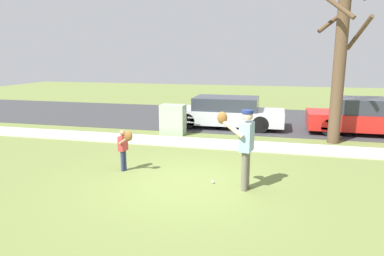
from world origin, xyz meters
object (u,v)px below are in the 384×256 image
Objects in this scene: person_child at (124,144)px; parked_sedan_silver at (226,112)px; baseball at (213,182)px; street_tree_near at (340,54)px; person_adult at (245,141)px; parked_hatchback_red at (363,116)px; utility_cabinet at (173,119)px.

person_child is 0.24× the size of parked_sedan_silver.
baseball is 0.01× the size of street_tree_near.
person_adult reaches higher than parked_hatchback_red.
baseball is (2.31, -0.32, -0.67)m from person_child.
street_tree_near reaches higher than parked_hatchback_red.
utility_cabinet is at bearing 14.24° from parked_hatchback_red.
person_adult reaches higher than person_child.
person_child is at bearing -88.98° from utility_cabinet.
street_tree_near reaches higher than parked_sedan_silver.
baseball is at bearing 95.78° from parked_sedan_silver.
utility_cabinet is at bearing 116.78° from baseball.
parked_sedan_silver is at bearing 156.13° from street_tree_near.
street_tree_near is (2.53, 4.92, 1.82)m from person_adult.
baseball is at bearing 1.91° from person_child.
baseball is 6.52m from parked_sedan_silver.
parked_sedan_silver is at bearing 0.16° from parked_hatchback_red.
person_child is 0.99× the size of utility_cabinet.
street_tree_near is at bearing 156.13° from parked_sedan_silver.
street_tree_near is (5.63, 0.01, 2.36)m from utility_cabinet.
street_tree_near is at bearing -107.41° from person_adult.
street_tree_near is 1.38× the size of parked_hatchback_red.
utility_cabinet is at bearing -47.97° from person_adult.
utility_cabinet is at bearing 100.80° from person_child.
utility_cabinet is at bearing -179.91° from street_tree_near.
parked_sedan_silver is (1.73, 1.73, 0.07)m from utility_cabinet.
person_adult reaches higher than parked_sedan_silver.
person_adult is 5.83m from utility_cabinet.
parked_hatchback_red is at bearing 54.28° from street_tree_near.
parked_sedan_silver is 1.15× the size of parked_hatchback_red.
person_child is 7.43m from street_tree_near.
parked_hatchback_red is at bearing 14.24° from utility_cabinet.
parked_hatchback_red reaches higher than person_child.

